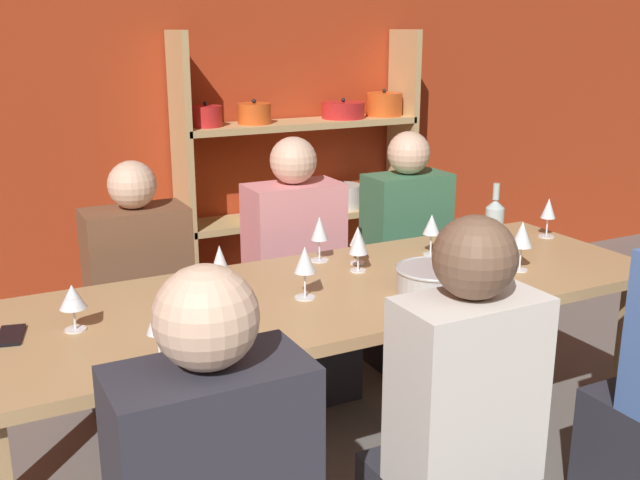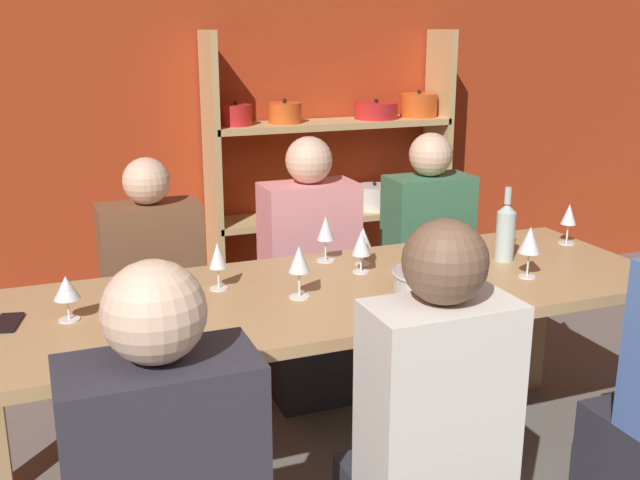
{
  "view_description": "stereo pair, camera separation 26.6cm",
  "coord_description": "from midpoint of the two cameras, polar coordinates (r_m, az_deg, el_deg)",
  "views": [
    {
      "loc": [
        -1.02,
        -0.22,
        1.63
      ],
      "look_at": [
        0.16,
        2.05,
        0.9
      ],
      "focal_mm": 42.0,
      "sensor_mm": 36.0,
      "label": 1
    },
    {
      "loc": [
        -0.77,
        -0.33,
        1.63
      ],
      "look_at": [
        0.16,
        2.05,
        0.9
      ],
      "focal_mm": 42.0,
      "sensor_mm": 36.0,
      "label": 2
    }
  ],
  "objects": [
    {
      "name": "wall_back_red",
      "position": [
        4.21,
        -9.29,
        11.96
      ],
      "size": [
        8.8,
        0.06,
        2.7
      ],
      "color": "#B23819",
      "rests_on": "ground_plane"
    },
    {
      "name": "shelf_unit",
      "position": [
        4.41,
        2.99,
        2.62
      ],
      "size": [
        1.44,
        0.3,
        1.61
      ],
      "color": "tan",
      "rests_on": "ground_plane"
    },
    {
      "name": "dining_table",
      "position": [
        2.65,
        3.68,
        -5.55
      ],
      "size": [
        2.46,
        0.83,
        0.75
      ],
      "color": "tan",
      "rests_on": "ground_plane"
    },
    {
      "name": "mixing_bowl",
      "position": [
        2.56,
        11.42,
        -3.29
      ],
      "size": [
        0.27,
        0.27,
        0.1
      ],
      "color": "#B7BABC",
      "rests_on": "dining_table"
    },
    {
      "name": "wine_bottle_green",
      "position": [
        3.02,
        16.43,
        0.63
      ],
      "size": [
        0.07,
        0.07,
        0.29
      ],
      "color": "#B2C6C1",
      "rests_on": "dining_table"
    },
    {
      "name": "wine_glass_red_a",
      "position": [
        2.89,
        3.07,
        0.72
      ],
      "size": [
        0.07,
        0.07,
        0.18
      ],
      "color": "white",
      "rests_on": "dining_table"
    },
    {
      "name": "wine_glass_white_a",
      "position": [
        2.58,
        -4.9,
        -1.36
      ],
      "size": [
        0.06,
        0.06,
        0.17
      ],
      "color": "white",
      "rests_on": "dining_table"
    },
    {
      "name": "wine_glass_empty_a",
      "position": [
        2.83,
        18.31,
        -0.1
      ],
      "size": [
        0.08,
        0.08,
        0.19
      ],
      "color": "white",
      "rests_on": "dining_table"
    },
    {
      "name": "wine_glass_white_b",
      "position": [
        2.1,
        -10.31,
        -5.64
      ],
      "size": [
        0.07,
        0.07,
        0.17
      ],
      "color": "white",
      "rests_on": "dining_table"
    },
    {
      "name": "wine_glass_empty_b",
      "position": [
        2.77,
        5.92,
        -0.32
      ],
      "size": [
        0.07,
        0.07,
        0.16
      ],
      "color": "white",
      "rests_on": "dining_table"
    },
    {
      "name": "wine_glass_red_b",
      "position": [
        2.98,
        11.74,
        0.79
      ],
      "size": [
        0.07,
        0.07,
        0.17
      ],
      "color": "white",
      "rests_on": "dining_table"
    },
    {
      "name": "wine_glass_red_c",
      "position": [
        2.86,
        5.97,
        0.05
      ],
      "size": [
        0.06,
        0.06,
        0.15
      ],
      "color": "white",
      "rests_on": "dining_table"
    },
    {
      "name": "wine_glass_white_c",
      "position": [
        2.49,
        1.45,
        -1.66
      ],
      "size": [
        0.07,
        0.07,
        0.18
      ],
      "color": "white",
      "rests_on": "dining_table"
    },
    {
      "name": "wine_glass_red_d",
      "position": [
        2.39,
        -15.79,
        -3.68
      ],
      "size": [
        0.08,
        0.08,
        0.14
      ],
      "color": "white",
      "rests_on": "dining_table"
    },
    {
      "name": "wine_glass_empty_c",
      "position": [
        3.33,
        20.64,
        1.72
      ],
      "size": [
        0.07,
        0.07,
        0.17
      ],
      "color": "white",
      "rests_on": "dining_table"
    },
    {
      "name": "cell_phone",
      "position": [
        2.45,
        -19.9,
        -6.01
      ],
      "size": [
        0.1,
        0.16,
        0.01
      ],
      "color": "black",
      "rests_on": "dining_table"
    },
    {
      "name": "person_far_a",
      "position": [
        3.27,
        -10.15,
        -6.31
      ],
      "size": [
        0.41,
        0.52,
        1.12
      ],
      "rotation": [
        0.0,
        0.0,
        3.14
      ],
      "color": "#2D2D38",
      "rests_on": "ground_plane"
    },
    {
      "name": "person_far_b",
      "position": [
        3.73,
        10.08,
        -3.2
      ],
      "size": [
        0.41,
        0.51,
        1.15
      ],
      "rotation": [
        0.0,
        0.0,
        3.14
      ],
      "color": "#2D2D38",
      "rests_on": "ground_plane"
    },
    {
      "name": "person_far_c",
      "position": [
        3.43,
        1.42,
        -4.61
      ],
      "size": [
        0.42,
        0.53,
        1.17
      ],
      "rotation": [
        0.0,
        0.0,
        3.14
      ],
      "color": "#2D2D38",
      "rests_on": "ground_plane"
    }
  ]
}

